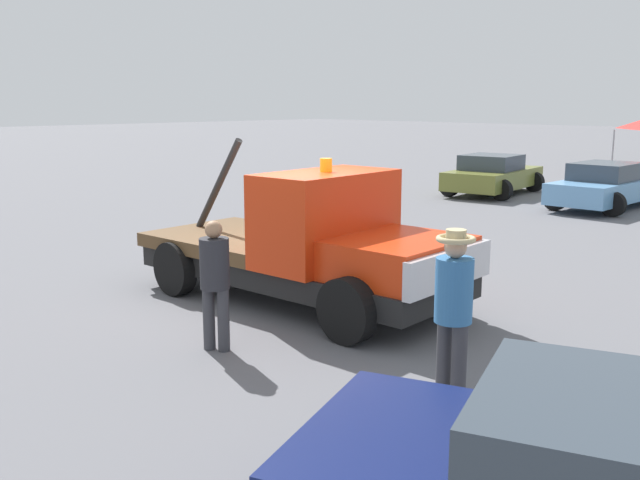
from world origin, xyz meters
TOP-DOWN VIEW (x-y plane):
  - ground_plane at (0.00, 0.00)m, footprint 160.00×160.00m
  - tow_truck at (0.33, 0.02)m, footprint 5.59×2.58m
  - person_near_truck at (3.90, -1.46)m, footprint 0.41×0.41m
  - person_at_hood at (0.92, -2.28)m, footprint 0.37×0.37m
  - parked_car_olive at (-4.86, 13.62)m, footprint 2.90×4.45m
  - parked_car_skyblue at (-0.80, 13.29)m, footprint 2.38×4.77m

SIDE VIEW (x-z plane):
  - ground_plane at x=0.00m, z-range 0.00..0.00m
  - parked_car_olive at x=-4.86m, z-range -0.02..1.32m
  - parked_car_skyblue at x=-0.80m, z-range -0.02..1.32m
  - tow_truck at x=0.33m, z-range -0.35..2.16m
  - person_at_hood at x=0.92m, z-range 0.13..1.79m
  - person_near_truck at x=3.90m, z-range 0.16..2.00m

